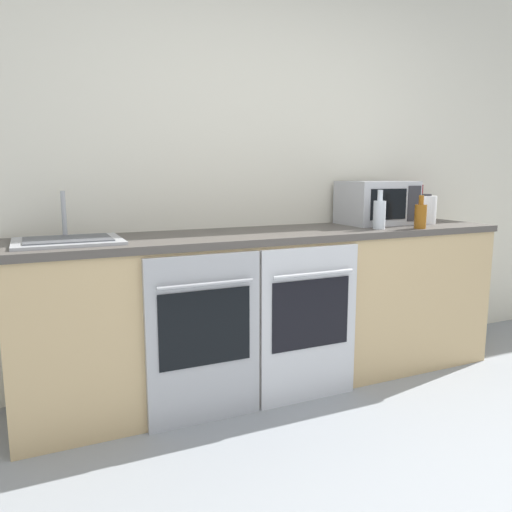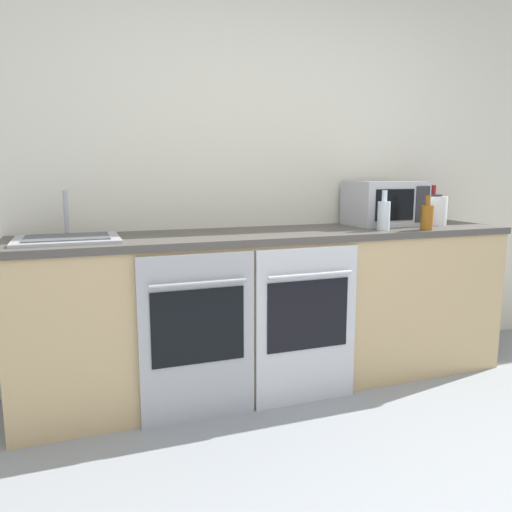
# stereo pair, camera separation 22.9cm
# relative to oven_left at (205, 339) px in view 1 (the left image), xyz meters

# --- Properties ---
(wall_back) EXTENTS (10.00, 0.06, 2.60)m
(wall_back) POSITION_rel_oven_left_xyz_m (0.56, 0.65, 0.85)
(wall_back) COLOR silver
(wall_back) RESTS_ON ground_plane
(counter_back) EXTENTS (2.96, 0.62, 0.94)m
(counter_back) POSITION_rel_oven_left_xyz_m (0.56, 0.32, 0.02)
(counter_back) COLOR tan
(counter_back) RESTS_ON ground_plane
(oven_left) EXTENTS (0.60, 0.06, 0.88)m
(oven_left) POSITION_rel_oven_left_xyz_m (0.00, 0.00, 0.00)
(oven_left) COLOR #A8AAAF
(oven_left) RESTS_ON ground_plane
(oven_right) EXTENTS (0.60, 0.06, 0.88)m
(oven_right) POSITION_rel_oven_left_xyz_m (0.61, 0.00, 0.00)
(oven_right) COLOR silver
(oven_right) RESTS_ON ground_plane
(microwave) EXTENTS (0.46, 0.35, 0.29)m
(microwave) POSITION_rel_oven_left_xyz_m (1.37, 0.41, 0.63)
(microwave) COLOR #B7BABF
(microwave) RESTS_ON counter_back
(bottle_amber) EXTENTS (0.07, 0.07, 0.21)m
(bottle_amber) POSITION_rel_oven_left_xyz_m (1.44, 0.07, 0.57)
(bottle_amber) COLOR #8C5114
(bottle_amber) RESTS_ON counter_back
(bottle_clear) EXTENTS (0.08, 0.08, 0.24)m
(bottle_clear) POSITION_rel_oven_left_xyz_m (1.19, 0.16, 0.58)
(bottle_clear) COLOR silver
(bottle_clear) RESTS_ON counter_back
(bottle_red) EXTENTS (0.08, 0.08, 0.26)m
(bottle_red) POSITION_rel_oven_left_xyz_m (1.84, 0.52, 0.59)
(bottle_red) COLOR maroon
(bottle_red) RESTS_ON counter_back
(kettle) EXTENTS (0.16, 0.16, 0.20)m
(kettle) POSITION_rel_oven_left_xyz_m (1.69, 0.32, 0.58)
(kettle) COLOR white
(kettle) RESTS_ON counter_back
(sink) EXTENTS (0.51, 0.42, 0.25)m
(sink) POSITION_rel_oven_left_xyz_m (-0.60, 0.31, 0.50)
(sink) COLOR #A8AAAF
(sink) RESTS_ON counter_back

